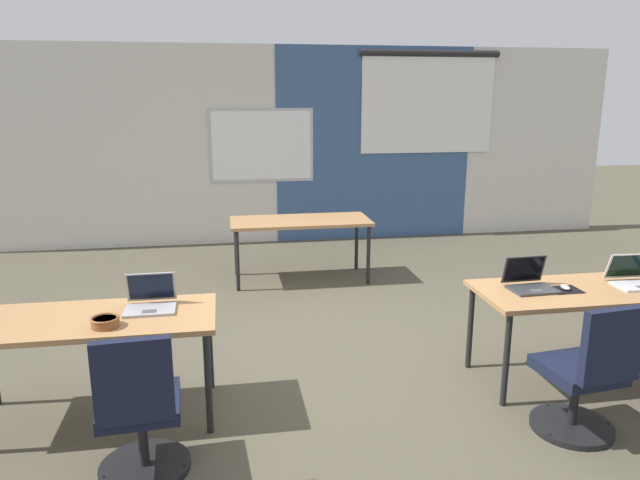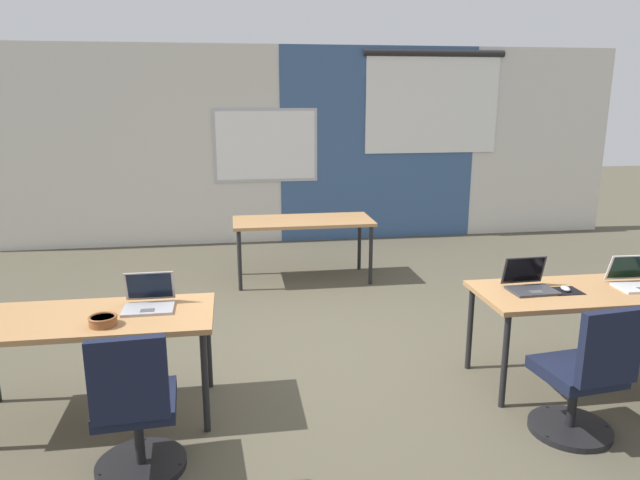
{
  "view_description": "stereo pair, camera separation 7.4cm",
  "coord_description": "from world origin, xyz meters",
  "px_view_note": "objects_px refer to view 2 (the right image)",
  "views": [
    {
      "loc": [
        -0.87,
        -4.34,
        2.12
      ],
      "look_at": [
        -0.08,
        0.34,
        0.94
      ],
      "focal_mm": 32.85,
      "sensor_mm": 36.0,
      "label": 1
    },
    {
      "loc": [
        -0.8,
        -4.35,
        2.12
      ],
      "look_at": [
        -0.08,
        0.34,
        0.94
      ],
      "focal_mm": 32.85,
      "sensor_mm": 36.0,
      "label": 2
    }
  ],
  "objects_px": {
    "laptop_near_right_end": "(636,280)",
    "snack_bowl": "(103,320)",
    "desk_near_right": "(584,297)",
    "chair_near_left_inner": "(136,417)",
    "chair_near_right_inner": "(583,383)",
    "mouse_near_right_inner": "(565,288)",
    "laptop_near_left_inner": "(149,301)",
    "desk_near_left": "(89,325)",
    "desk_far_center": "(303,225)",
    "laptop_near_right_inner": "(529,283)"
  },
  "relations": [
    {
      "from": "desk_far_center",
      "to": "laptop_near_left_inner",
      "type": "xyz_separation_m",
      "value": [
        -1.38,
        -2.7,
        0.11
      ]
    },
    {
      "from": "laptop_near_right_end",
      "to": "chair_near_left_inner",
      "type": "bearing_deg",
      "value": -166.37
    },
    {
      "from": "chair_near_left_inner",
      "to": "snack_bowl",
      "type": "relative_size",
      "value": 5.18
    },
    {
      "from": "mouse_near_right_inner",
      "to": "snack_bowl",
      "type": "distance_m",
      "value": 3.21
    },
    {
      "from": "laptop_near_right_end",
      "to": "snack_bowl",
      "type": "distance_m",
      "value": 3.79
    },
    {
      "from": "snack_bowl",
      "to": "chair_near_left_inner",
      "type": "bearing_deg",
      "value": -65.02
    },
    {
      "from": "laptop_near_right_end",
      "to": "laptop_near_right_inner",
      "type": "height_order",
      "value": "laptop_near_right_inner"
    },
    {
      "from": "desk_far_center",
      "to": "laptop_near_left_inner",
      "type": "bearing_deg",
      "value": -117.05
    },
    {
      "from": "laptop_near_left_inner",
      "to": "desk_far_center",
      "type": "bearing_deg",
      "value": 62.2
    },
    {
      "from": "desk_near_right",
      "to": "mouse_near_right_inner",
      "type": "height_order",
      "value": "mouse_near_right_inner"
    },
    {
      "from": "chair_near_left_inner",
      "to": "laptop_near_left_inner",
      "type": "bearing_deg",
      "value": -93.47
    },
    {
      "from": "desk_near_left",
      "to": "chair_near_right_inner",
      "type": "distance_m",
      "value": 3.17
    },
    {
      "from": "chair_near_left_inner",
      "to": "mouse_near_right_inner",
      "type": "bearing_deg",
      "value": -170.48
    },
    {
      "from": "mouse_near_right_inner",
      "to": "desk_near_right",
      "type": "bearing_deg",
      "value": 3.24
    },
    {
      "from": "chair_near_right_inner",
      "to": "laptop_near_right_end",
      "type": "bearing_deg",
      "value": -145.56
    },
    {
      "from": "mouse_near_right_inner",
      "to": "snack_bowl",
      "type": "height_order",
      "value": "snack_bowl"
    },
    {
      "from": "laptop_near_right_end",
      "to": "laptop_near_left_inner",
      "type": "xyz_separation_m",
      "value": [
        -3.55,
        0.09,
        0.0
      ]
    },
    {
      "from": "desk_far_center",
      "to": "desk_near_left",
      "type": "bearing_deg",
      "value": -122.01
    },
    {
      "from": "desk_far_center",
      "to": "chair_near_right_inner",
      "type": "bearing_deg",
      "value": -69.51
    },
    {
      "from": "mouse_near_right_inner",
      "to": "snack_bowl",
      "type": "relative_size",
      "value": 0.59
    },
    {
      "from": "chair_near_left_inner",
      "to": "desk_far_center",
      "type": "bearing_deg",
      "value": -115.19
    },
    {
      "from": "desk_near_left",
      "to": "desk_near_right",
      "type": "relative_size",
      "value": 1.0
    },
    {
      "from": "desk_near_right",
      "to": "chair_near_left_inner",
      "type": "bearing_deg",
      "value": -167.16
    },
    {
      "from": "chair_near_left_inner",
      "to": "laptop_near_right_inner",
      "type": "bearing_deg",
      "value": -167.92
    },
    {
      "from": "laptop_near_left_inner",
      "to": "laptop_near_right_inner",
      "type": "bearing_deg",
      "value": -1.54
    },
    {
      "from": "chair_near_right_inner",
      "to": "snack_bowl",
      "type": "relative_size",
      "value": 5.18
    },
    {
      "from": "laptop_near_left_inner",
      "to": "chair_near_right_inner",
      "type": "distance_m",
      "value": 2.85
    },
    {
      "from": "laptop_near_left_inner",
      "to": "laptop_near_right_inner",
      "type": "height_order",
      "value": "laptop_near_right_inner"
    },
    {
      "from": "chair_near_left_inner",
      "to": "chair_near_right_inner",
      "type": "height_order",
      "value": "same"
    },
    {
      "from": "chair_near_left_inner",
      "to": "snack_bowl",
      "type": "bearing_deg",
      "value": -68.84
    },
    {
      "from": "desk_near_right",
      "to": "laptop_near_right_end",
      "type": "relative_size",
      "value": 4.69
    },
    {
      "from": "laptop_near_right_end",
      "to": "snack_bowl",
      "type": "relative_size",
      "value": 1.92
    },
    {
      "from": "laptop_near_right_end",
      "to": "chair_near_right_inner",
      "type": "height_order",
      "value": "laptop_near_right_end"
    },
    {
      "from": "chair_near_right_inner",
      "to": "mouse_near_right_inner",
      "type": "bearing_deg",
      "value": -117.3
    },
    {
      "from": "laptop_near_left_inner",
      "to": "mouse_near_right_inner",
      "type": "relative_size",
      "value": 3.21
    },
    {
      "from": "desk_near_left",
      "to": "mouse_near_right_inner",
      "type": "bearing_deg",
      "value": -0.16
    },
    {
      "from": "laptop_near_right_inner",
      "to": "desk_near_right",
      "type": "bearing_deg",
      "value": -10.94
    },
    {
      "from": "desk_near_left",
      "to": "laptop_near_right_end",
      "type": "bearing_deg",
      "value": 0.19
    },
    {
      "from": "desk_near_right",
      "to": "laptop_near_right_end",
      "type": "xyz_separation_m",
      "value": [
        0.42,
        0.01,
        0.11
      ]
    },
    {
      "from": "desk_near_left",
      "to": "chair_near_left_inner",
      "type": "xyz_separation_m",
      "value": [
        0.38,
        -0.71,
        -0.28
      ]
    },
    {
      "from": "desk_far_center",
      "to": "snack_bowl",
      "type": "height_order",
      "value": "snack_bowl"
    },
    {
      "from": "desk_near_right",
      "to": "snack_bowl",
      "type": "height_order",
      "value": "snack_bowl"
    },
    {
      "from": "desk_near_right",
      "to": "desk_far_center",
      "type": "bearing_deg",
      "value": 122.01
    },
    {
      "from": "desk_near_right",
      "to": "snack_bowl",
      "type": "relative_size",
      "value": 9.01
    },
    {
      "from": "desk_near_right",
      "to": "snack_bowl",
      "type": "bearing_deg",
      "value": -176.93
    },
    {
      "from": "desk_far_center",
      "to": "chair_near_right_inner",
      "type": "xyz_separation_m",
      "value": [
        1.32,
        -3.53,
        -0.28
      ]
    },
    {
      "from": "laptop_near_left_inner",
      "to": "laptop_near_right_inner",
      "type": "xyz_separation_m",
      "value": [
        2.72,
        -0.04,
        0.0
      ]
    },
    {
      "from": "laptop_near_right_end",
      "to": "snack_bowl",
      "type": "height_order",
      "value": "laptop_near_right_end"
    },
    {
      "from": "snack_bowl",
      "to": "desk_far_center",
      "type": "bearing_deg",
      "value": 61.46
    },
    {
      "from": "laptop_near_left_inner",
      "to": "snack_bowl",
      "type": "distance_m",
      "value": 0.37
    }
  ]
}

